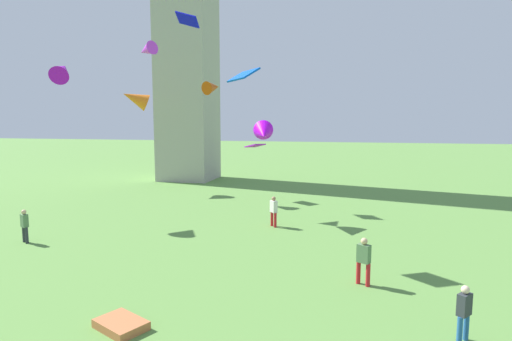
{
  "coord_description": "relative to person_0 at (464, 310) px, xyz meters",
  "views": [
    {
      "loc": [
        5.6,
        -2.97,
        6.24
      ],
      "look_at": [
        1.47,
        14.54,
        4.07
      ],
      "focal_mm": 29.2,
      "sensor_mm": 36.0,
      "label": 1
    }
  ],
  "objects": [
    {
      "name": "kite_bundle_0",
      "position": [
        -9.83,
        -1.54,
        -0.81
      ],
      "size": [
        1.82,
        1.6,
        0.26
      ],
      "primitive_type": "cube",
      "rotation": [
        0.0,
        0.0,
        5.83
      ],
      "color": "#BA693C",
      "rests_on": "ground_plane"
    },
    {
      "name": "kite_flying_1",
      "position": [
        -8.51,
        12.6,
        4.54
      ],
      "size": [
        1.67,
        2.2,
        1.58
      ],
      "rotation": [
        0.0,
        0.0,
        0.23
      ],
      "color": "#AE05EB"
    },
    {
      "name": "kite_flying_7",
      "position": [
        -21.33,
        11.26,
        8.44
      ],
      "size": [
        1.92,
        2.38,
        1.86
      ],
      "rotation": [
        0.0,
        0.0,
        3.53
      ],
      "color": "#970DC4"
    },
    {
      "name": "person_1",
      "position": [
        -2.67,
        3.6,
        0.1
      ],
      "size": [
        0.55,
        0.48,
        1.84
      ],
      "rotation": [
        0.0,
        0.0,
        2.62
      ],
      "color": "red",
      "rests_on": "ground_plane"
    },
    {
      "name": "kite_flying_4",
      "position": [
        -10.77,
        19.84,
        3.33
      ],
      "size": [
        1.85,
        1.81,
        0.38
      ],
      "rotation": [
        0.0,
        0.0,
        5.55
      ],
      "color": "#A81FCA"
    },
    {
      "name": "kite_flying_5",
      "position": [
        -19.9,
        19.83,
        11.04
      ],
      "size": [
        2.06,
        1.8,
        1.36
      ],
      "rotation": [
        0.0,
        0.0,
        4.24
      ],
      "color": "#C937E5"
    },
    {
      "name": "person_2",
      "position": [
        -7.65,
        11.47,
        0.08
      ],
      "size": [
        0.51,
        0.53,
        1.81
      ],
      "rotation": [
        0.0,
        0.0,
        2.28
      ],
      "color": "red",
      "rests_on": "ground_plane"
    },
    {
      "name": "kite_flying_3",
      "position": [
        -12.6,
        15.12,
        7.54
      ],
      "size": [
        1.36,
        1.64,
        1.09
      ],
      "rotation": [
        0.0,
        0.0,
        2.77
      ],
      "color": "#C04607"
    },
    {
      "name": "kite_flying_6",
      "position": [
        -21.93,
        21.32,
        7.22
      ],
      "size": [
        2.95,
        2.65,
        2.19
      ],
      "rotation": [
        0.0,
        0.0,
        5.29
      ],
      "color": "orange"
    },
    {
      "name": "person_3",
      "position": [
        -19.44,
        5.34,
        0.04
      ],
      "size": [
        0.52,
        0.44,
        1.73
      ],
      "rotation": [
        0.0,
        0.0,
        2.64
      ],
      "color": "#2D3338",
      "rests_on": "ground_plane"
    },
    {
      "name": "person_0",
      "position": [
        0.0,
        0.0,
        0.0
      ],
      "size": [
        0.47,
        0.49,
        1.66
      ],
      "rotation": [
        0.0,
        0.0,
        4.01
      ],
      "color": "#235693",
      "rests_on": "ground_plane"
    },
    {
      "name": "kite_flying_9",
      "position": [
        -15.71,
        18.44,
        12.9
      ],
      "size": [
        1.81,
        1.21,
        1.19
      ],
      "rotation": [
        0.0,
        0.0,
        3.07
      ],
      "color": "#0509D6"
    },
    {
      "name": "kite_flying_2",
      "position": [
        -8.19,
        6.71,
        7.38
      ],
      "size": [
        1.73,
        1.72,
        0.63
      ],
      "rotation": [
        0.0,
        0.0,
        5.54
      ],
      "color": "blue"
    }
  ]
}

